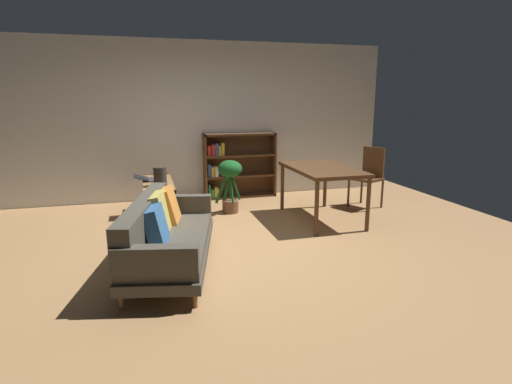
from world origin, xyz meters
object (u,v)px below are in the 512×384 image
(media_console, at_px, (159,201))
(open_laptop, at_px, (151,179))
(potted_floor_plant, at_px, (230,179))
(dining_table, at_px, (322,173))
(bookshelf, at_px, (235,165))
(dining_chair_near, at_px, (369,174))
(desk_speaker, at_px, (160,177))
(fabric_couch, at_px, (164,233))

(media_console, height_order, open_laptop, open_laptop)
(potted_floor_plant, height_order, dining_table, potted_floor_plant)
(media_console, xyz_separation_m, dining_table, (2.28, -0.71, 0.44))
(media_console, bearing_deg, bookshelf, 36.78)
(media_console, height_order, potted_floor_plant, potted_floor_plant)
(potted_floor_plant, xyz_separation_m, dining_chair_near, (2.26, -0.23, 0.01))
(potted_floor_plant, bearing_deg, desk_speaker, -163.50)
(dining_table, bearing_deg, potted_floor_plant, 148.88)
(dining_chair_near, bearing_deg, open_laptop, 173.90)
(potted_floor_plant, xyz_separation_m, dining_table, (1.20, -0.73, 0.16))
(desk_speaker, relative_size, potted_floor_plant, 0.32)
(open_laptop, height_order, dining_table, dining_table)
(desk_speaker, bearing_deg, dining_chair_near, 1.44)
(fabric_couch, bearing_deg, potted_floor_plant, 59.54)
(dining_table, height_order, dining_chair_near, dining_chair_near)
(fabric_couch, relative_size, bookshelf, 1.61)
(fabric_couch, relative_size, desk_speaker, 7.82)
(desk_speaker, relative_size, dining_table, 0.18)
(media_console, bearing_deg, dining_chair_near, -3.57)
(open_laptop, relative_size, desk_speaker, 1.66)
(media_console, bearing_deg, dining_table, -17.19)
(fabric_couch, height_order, open_laptop, fabric_couch)
(desk_speaker, bearing_deg, open_laptop, 105.20)
(fabric_couch, distance_m, desk_speaker, 1.59)
(potted_floor_plant, distance_m, bookshelf, 1.07)
(open_laptop, distance_m, desk_speaker, 0.48)
(open_laptop, xyz_separation_m, dining_chair_near, (3.44, -0.37, -0.03))
(open_laptop, distance_m, dining_table, 2.53)
(fabric_couch, xyz_separation_m, dining_chair_near, (3.36, 1.64, 0.18))
(potted_floor_plant, relative_size, dining_table, 0.57)
(open_laptop, distance_m, dining_chair_near, 3.46)
(fabric_couch, xyz_separation_m, media_console, (0.02, 1.85, -0.10))
(dining_table, xyz_separation_m, dining_chair_near, (1.06, 0.50, -0.16))
(potted_floor_plant, bearing_deg, dining_table, -31.12)
(fabric_couch, height_order, dining_chair_near, dining_chair_near)
(fabric_couch, relative_size, open_laptop, 4.72)
(media_console, bearing_deg, open_laptop, 120.89)
(desk_speaker, bearing_deg, potted_floor_plant, 16.50)
(dining_chair_near, bearing_deg, fabric_couch, -154.01)
(dining_chair_near, height_order, bookshelf, bookshelf)
(dining_chair_near, bearing_deg, bookshelf, 147.20)
(fabric_couch, relative_size, dining_table, 1.44)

